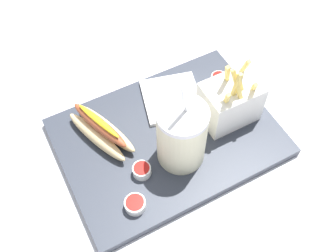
# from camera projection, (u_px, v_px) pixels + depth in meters

# --- Properties ---
(ground_plane) EXTENTS (2.40, 2.40, 0.02)m
(ground_plane) POSITION_uv_depth(u_px,v_px,m) (168.00, 142.00, 0.80)
(ground_plane) COLOR silver
(food_tray) EXTENTS (0.42, 0.31, 0.02)m
(food_tray) POSITION_uv_depth(u_px,v_px,m) (168.00, 137.00, 0.78)
(food_tray) COLOR #2D333D
(food_tray) RESTS_ON ground_plane
(soda_cup) EXTENTS (0.09, 0.09, 0.21)m
(soda_cup) POSITION_uv_depth(u_px,v_px,m) (182.00, 135.00, 0.69)
(soda_cup) COLOR beige
(soda_cup) RESTS_ON food_tray
(fries_basket) EXTENTS (0.11, 0.08, 0.16)m
(fries_basket) POSITION_uv_depth(u_px,v_px,m) (230.00, 101.00, 0.76)
(fries_basket) COLOR white
(fries_basket) RESTS_ON food_tray
(hot_dog_1) EXTENTS (0.10, 0.16, 0.06)m
(hot_dog_1) POSITION_uv_depth(u_px,v_px,m) (101.00, 130.00, 0.75)
(hot_dog_1) COLOR #E5C689
(hot_dog_1) RESTS_ON food_tray
(ketchup_cup_1) EXTENTS (0.04, 0.04, 0.02)m
(ketchup_cup_1) POSITION_uv_depth(u_px,v_px,m) (135.00, 204.00, 0.68)
(ketchup_cup_1) COLOR white
(ketchup_cup_1) RESTS_ON food_tray
(ketchup_cup_2) EXTENTS (0.03, 0.03, 0.02)m
(ketchup_cup_2) POSITION_uv_depth(u_px,v_px,m) (219.00, 78.00, 0.84)
(ketchup_cup_2) COLOR white
(ketchup_cup_2) RESTS_ON food_tray
(ketchup_cup_3) EXTENTS (0.03, 0.03, 0.02)m
(ketchup_cup_3) POSITION_uv_depth(u_px,v_px,m) (142.00, 170.00, 0.72)
(ketchup_cup_3) COLOR white
(ketchup_cup_3) RESTS_ON food_tray
(napkin_stack) EXTENTS (0.14, 0.14, 0.01)m
(napkin_stack) POSITION_uv_depth(u_px,v_px,m) (172.00, 98.00, 0.82)
(napkin_stack) COLOR white
(napkin_stack) RESTS_ON food_tray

